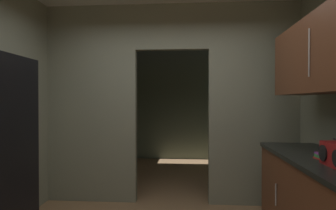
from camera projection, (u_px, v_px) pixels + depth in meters
name	position (u px, v px, depth m)	size (l,w,h in m)	color
kitchen_partition	(170.00, 97.00, 4.00)	(3.48, 0.12, 2.75)	gray
adjoining_room_shell	(177.00, 103.00, 6.09)	(3.48, 3.12, 2.75)	slate
upper_cabinet_counterside	(332.00, 52.00, 2.34)	(0.36, 1.95, 0.66)	brown
book_stack	(325.00, 156.00, 2.43)	(0.15, 0.18, 0.05)	red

